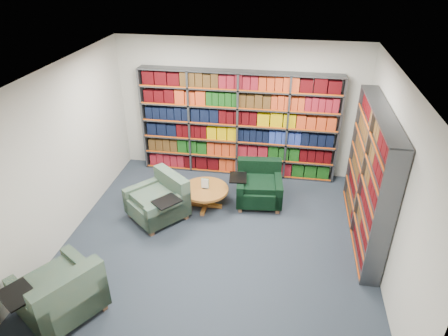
% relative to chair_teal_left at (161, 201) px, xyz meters
% --- Properties ---
extents(room_shell, '(5.02, 5.02, 2.82)m').
position_rel_chair_teal_left_xyz_m(room_shell, '(1.13, -0.51, 1.08)').
color(room_shell, '#1C232C').
rests_on(room_shell, ground).
extents(bookshelf_back, '(4.00, 0.28, 2.20)m').
position_rel_chair_teal_left_xyz_m(bookshelf_back, '(1.13, 1.83, 0.78)').
color(bookshelf_back, '#47494F').
rests_on(bookshelf_back, ground).
extents(bookshelf_right, '(0.28, 2.50, 2.20)m').
position_rel_chair_teal_left_xyz_m(bookshelf_right, '(3.47, 0.09, 0.78)').
color(bookshelf_right, '#47494F').
rests_on(bookshelf_right, ground).
extents(chair_teal_left, '(1.23, 1.23, 0.79)m').
position_rel_chair_teal_left_xyz_m(chair_teal_left, '(0.00, 0.00, 0.00)').
color(chair_teal_left, '#052B34').
rests_on(chair_teal_left, ground).
extents(chair_green_right, '(1.03, 0.92, 0.76)m').
position_rel_chair_teal_left_xyz_m(chair_green_right, '(1.68, 0.81, -0.01)').
color(chair_green_right, black).
rests_on(chair_green_right, ground).
extents(chair_teal_front, '(1.29, 1.29, 0.85)m').
position_rel_chair_teal_left_xyz_m(chair_teal_front, '(-0.60, -2.36, 0.02)').
color(chair_teal_front, '#052B34').
rests_on(chair_teal_front, ground).
extents(coffee_table, '(0.86, 0.86, 0.60)m').
position_rel_chair_teal_left_xyz_m(coffee_table, '(0.72, 0.41, 0.00)').
color(coffee_table, olive).
rests_on(coffee_table, ground).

